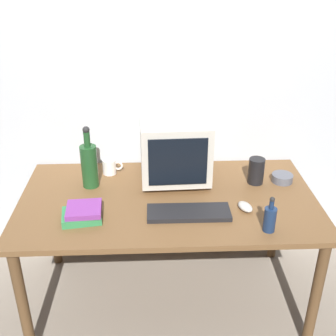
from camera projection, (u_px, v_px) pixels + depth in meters
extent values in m
plane|color=gray|center=(168.00, 297.00, 2.64)|extent=(6.00, 6.00, 0.00)
cube|color=silver|center=(164.00, 75.00, 2.50)|extent=(4.00, 0.08, 2.50)
cube|color=brown|center=(168.00, 200.00, 2.32)|extent=(1.60, 0.86, 0.03)
cylinder|color=brown|center=(23.00, 304.00, 2.12)|extent=(0.06, 0.06, 0.68)
cylinder|color=brown|center=(316.00, 295.00, 2.18)|extent=(0.06, 0.06, 0.68)
cylinder|color=brown|center=(52.00, 219.00, 2.78)|extent=(0.06, 0.06, 0.68)
cylinder|color=brown|center=(277.00, 214.00, 2.84)|extent=(0.06, 0.06, 0.68)
cube|color=beige|center=(174.00, 176.00, 2.50)|extent=(0.29, 0.25, 0.03)
cube|color=beige|center=(175.00, 147.00, 2.41)|extent=(0.39, 0.39, 0.34)
cube|color=black|center=(178.00, 162.00, 2.24)|extent=(0.31, 0.02, 0.27)
cube|color=black|center=(189.00, 213.00, 2.16)|extent=(0.42, 0.15, 0.02)
ellipsoid|color=beige|center=(245.00, 207.00, 2.19)|extent=(0.09, 0.11, 0.04)
cylinder|color=#1E4C23|center=(89.00, 166.00, 2.37)|extent=(0.09, 0.09, 0.24)
cylinder|color=#1E4C23|center=(87.00, 139.00, 2.29)|extent=(0.03, 0.03, 0.09)
sphere|color=#262626|center=(86.00, 130.00, 2.27)|extent=(0.04, 0.04, 0.04)
cylinder|color=navy|center=(270.00, 220.00, 2.01)|extent=(0.06, 0.06, 0.12)
cylinder|color=navy|center=(272.00, 205.00, 1.98)|extent=(0.02, 0.02, 0.04)
sphere|color=#262626|center=(272.00, 199.00, 1.96)|extent=(0.02, 0.02, 0.02)
cube|color=#33894C|center=(82.00, 216.00, 2.12)|extent=(0.21, 0.17, 0.04)
cube|color=#843893|center=(84.00, 209.00, 2.11)|extent=(0.18, 0.17, 0.03)
cylinder|color=white|center=(109.00, 167.00, 2.54)|extent=(0.08, 0.08, 0.09)
torus|color=white|center=(118.00, 166.00, 2.54)|extent=(0.06, 0.01, 0.06)
cylinder|color=#595B66|center=(282.00, 178.00, 2.46)|extent=(0.12, 0.12, 0.04)
cylinder|color=black|center=(256.00, 171.00, 2.42)|extent=(0.09, 0.09, 0.15)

